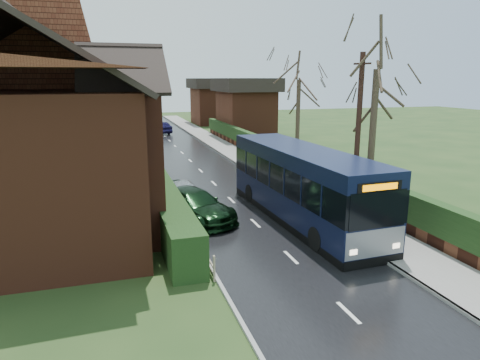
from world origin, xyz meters
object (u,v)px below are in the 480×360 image
object	(u,v)px
bus_stop_sign	(300,165)
bus	(302,185)
brick_house	(45,128)
car_silver	(183,196)
telegraph_pole	(358,131)
car_green	(194,205)

from	to	relation	value
bus_stop_sign	bus	bearing A→B (deg)	-102.60
brick_house	car_silver	world-z (taller)	brick_house
brick_house	telegraph_pole	size ratio (longest dim) A/B	1.90
bus_stop_sign	telegraph_pole	world-z (taller)	telegraph_pole
brick_house	car_green	bearing A→B (deg)	-12.94
car_silver	bus_stop_sign	size ratio (longest dim) A/B	1.63
car_silver	bus_stop_sign	world-z (taller)	bus_stop_sign
brick_house	telegraph_pole	distance (m)	14.63
bus	telegraph_pole	distance (m)	4.43
telegraph_pole	brick_house	bearing A→B (deg)	154.23
bus_stop_sign	car_green	bearing A→B (deg)	-147.32
bus	bus_stop_sign	distance (m)	4.45
bus	car_green	size ratio (longest dim) A/B	2.25
car_silver	telegraph_pole	world-z (taller)	telegraph_pole
bus	telegraph_pole	size ratio (longest dim) A/B	1.45
bus	bus_stop_sign	size ratio (longest dim) A/B	4.20
brick_house	car_silver	distance (m)	6.96
car_green	bus	bearing A→B (deg)	-41.93
car_silver	bus	bearing A→B (deg)	-34.22
brick_house	bus_stop_sign	size ratio (longest dim) A/B	5.47
brick_house	car_silver	xyz separation A→B (m)	(5.93, 0.23, -3.64)
brick_house	bus_stop_sign	bearing A→B (deg)	5.23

